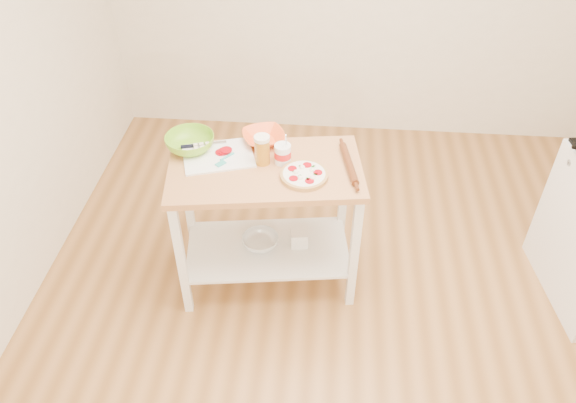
% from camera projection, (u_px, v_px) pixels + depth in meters
% --- Properties ---
extents(room_shell, '(4.04, 4.54, 2.74)m').
position_uv_depth(room_shell, '(363.00, 145.00, 2.57)').
color(room_shell, '#AA743E').
rests_on(room_shell, ground).
extents(prep_island, '(1.18, 0.75, 0.90)m').
position_uv_depth(prep_island, '(266.00, 202.00, 3.34)').
color(prep_island, tan).
rests_on(prep_island, ground).
extents(pizza, '(0.27, 0.27, 0.04)m').
position_uv_depth(pizza, '(304.00, 175.00, 3.10)').
color(pizza, tan).
rests_on(pizza, prep_island).
extents(cutting_board, '(0.47, 0.41, 0.04)m').
position_uv_depth(cutting_board, '(218.00, 155.00, 3.26)').
color(cutting_board, white).
rests_on(cutting_board, prep_island).
extents(spatula, '(0.10, 0.15, 0.01)m').
position_uv_depth(spatula, '(224.00, 160.00, 3.21)').
color(spatula, teal).
rests_on(spatula, cutting_board).
extents(knife, '(0.26, 0.10, 0.01)m').
position_uv_depth(knife, '(197.00, 145.00, 3.32)').
color(knife, silver).
rests_on(knife, cutting_board).
extents(orange_bowl, '(0.32, 0.32, 0.06)m').
position_uv_depth(orange_bowl, '(264.00, 137.00, 3.36)').
color(orange_bowl, '#FF6128').
rests_on(orange_bowl, prep_island).
extents(green_bowl, '(0.36, 0.36, 0.09)m').
position_uv_depth(green_bowl, '(190.00, 143.00, 3.29)').
color(green_bowl, '#76B824').
rests_on(green_bowl, prep_island).
extents(beer_pint, '(0.09, 0.09, 0.18)m').
position_uv_depth(beer_pint, '(262.00, 150.00, 3.16)').
color(beer_pint, '#B6751B').
rests_on(beer_pint, prep_island).
extents(yogurt_tub, '(0.10, 0.10, 0.21)m').
position_uv_depth(yogurt_tub, '(283.00, 154.00, 3.18)').
color(yogurt_tub, white).
rests_on(yogurt_tub, prep_island).
extents(rolling_pin, '(0.11, 0.37, 0.04)m').
position_uv_depth(rolling_pin, '(349.00, 164.00, 3.17)').
color(rolling_pin, '#633016').
rests_on(rolling_pin, prep_island).
extents(shelf_glass_bowl, '(0.28, 0.28, 0.07)m').
position_uv_depth(shelf_glass_bowl, '(260.00, 241.00, 3.59)').
color(shelf_glass_bowl, silver).
rests_on(shelf_glass_bowl, prep_island).
extents(shelf_bin, '(0.12, 0.12, 0.11)m').
position_uv_depth(shelf_bin, '(299.00, 238.00, 3.59)').
color(shelf_bin, white).
rests_on(shelf_bin, prep_island).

